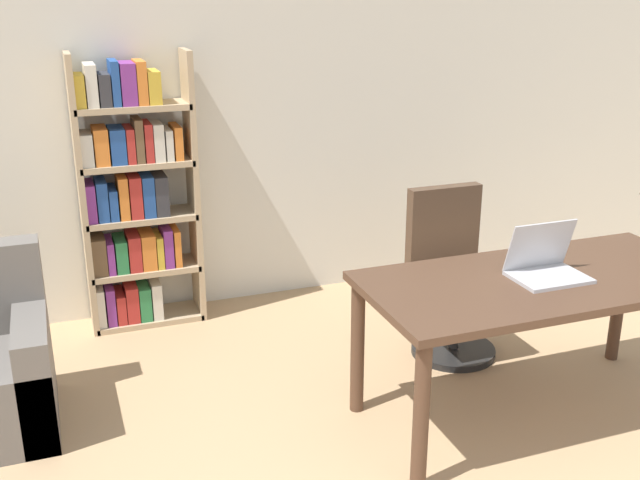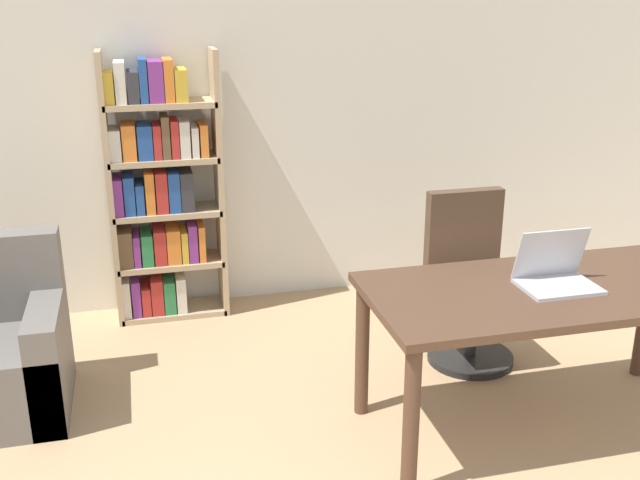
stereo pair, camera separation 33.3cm
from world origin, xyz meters
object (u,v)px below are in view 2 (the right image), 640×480
(laptop, at_px, (555,274))
(office_chair, at_px, (470,284))
(bookshelf, at_px, (160,193))
(desk, at_px, (550,305))

(laptop, xyz_separation_m, office_chair, (-0.04, 0.78, -0.35))
(laptop, distance_m, bookshelf, 2.50)
(desk, distance_m, office_chair, 0.81)
(laptop, height_order, bookshelf, bookshelf)
(desk, distance_m, laptop, 0.15)
(bookshelf, bearing_deg, desk, -46.74)
(laptop, bearing_deg, desk, -169.38)
(office_chair, relative_size, bookshelf, 0.57)
(desk, height_order, office_chair, office_chair)
(bookshelf, bearing_deg, laptop, -46.53)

